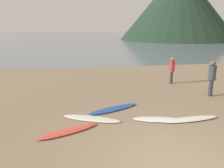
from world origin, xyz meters
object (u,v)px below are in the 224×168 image
object	(u,v)px
person_1	(172,68)
surfboard_0	(69,131)
surfboard_4	(191,119)
person_0	(212,75)
surfboard_1	(92,119)
surfboard_3	(159,119)
surfboard_2	(113,109)

from	to	relation	value
person_1	surfboard_0	bearing A→B (deg)	-105.01
surfboard_4	person_0	size ratio (longest dim) A/B	1.24
surfboard_1	surfboard_3	bearing A→B (deg)	13.59
surfboard_2	person_1	distance (m)	5.85
surfboard_0	surfboard_1	distance (m)	1.28
surfboard_3	person_1	xyz separation A→B (m)	(2.80, 5.30, 0.90)
surfboard_4	person_0	distance (m)	3.80
surfboard_1	surfboard_4	xyz separation A→B (m)	(3.68, -0.73, 0.01)
surfboard_0	surfboard_3	distance (m)	3.39
surfboard_1	surfboard_4	bearing A→B (deg)	14.34
surfboard_3	surfboard_4	bearing A→B (deg)	5.02
person_0	person_1	size ratio (longest dim) A/B	1.13
surfboard_3	person_1	size ratio (longest dim) A/B	1.24
surfboard_1	surfboard_4	size ratio (longest dim) A/B	1.02
surfboard_3	surfboard_4	xyz separation A→B (m)	(1.18, -0.20, 0.01)
surfboard_0	person_1	world-z (taller)	person_1
surfboard_1	surfboard_2	size ratio (longest dim) A/B	0.96
surfboard_1	person_1	size ratio (longest dim) A/B	1.43
surfboard_0	surfboard_4	world-z (taller)	surfboard_4
surfboard_2	surfboard_3	xyz separation A→B (m)	(1.49, -1.43, -0.00)
surfboard_0	person_0	bearing A→B (deg)	-2.19
surfboard_0	surfboard_4	bearing A→B (deg)	-22.04
surfboard_2	surfboard_4	xyz separation A→B (m)	(2.67, -1.63, 0.01)
surfboard_0	person_0	distance (m)	7.67
person_1	person_0	bearing A→B (deg)	-40.85
surfboard_0	surfboard_1	bearing A→B (deg)	22.98
surfboard_0	surfboard_2	xyz separation A→B (m)	(1.87, 1.85, -0.00)
surfboard_2	surfboard_3	distance (m)	2.07
surfboard_1	surfboard_3	world-z (taller)	surfboard_1
surfboard_3	person_1	world-z (taller)	person_1
surfboard_3	person_0	distance (m)	4.55
surfboard_4	person_1	bearing A→B (deg)	68.99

